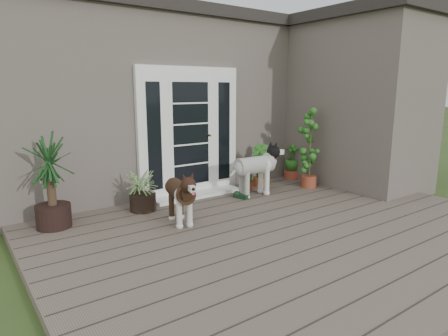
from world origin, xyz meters
TOP-DOWN VIEW (x-y plane):
  - deck at (0.00, 0.40)m, footprint 6.20×4.60m
  - house_main at (0.00, 4.65)m, footprint 7.40×4.00m
  - roof_main at (0.00, 4.65)m, footprint 7.60×4.20m
  - house_wing at (2.90, 1.50)m, footprint 1.60×2.40m
  - roof_wing at (2.90, 1.50)m, footprint 1.80×2.60m
  - door_unit at (-0.20, 2.60)m, footprint 1.90×0.14m
  - door_step at (-0.20, 2.40)m, footprint 1.60×0.40m
  - brindle_dog at (-1.11, 1.36)m, footprint 0.49×0.85m
  - white_dog at (0.61, 1.85)m, footprint 0.94×0.42m
  - spider_plant at (-1.28, 2.19)m, footprint 0.70×0.70m
  - yucca at (-2.53, 2.20)m, footprint 0.85×0.85m
  - herb_a at (0.76, 2.25)m, footprint 0.53×0.53m
  - herb_b at (1.14, 2.31)m, footprint 0.42×0.42m
  - herb_c at (2.07, 2.40)m, footprint 0.39×0.39m
  - sapling at (1.80, 1.71)m, footprint 0.58×0.58m
  - clog_left at (0.32, 1.84)m, footprint 0.22×0.33m
  - clog_right at (0.71, 2.28)m, footprint 0.26×0.34m

SIDE VIEW (x-z plane):
  - deck at x=0.00m, z-range 0.00..0.12m
  - door_step at x=-0.20m, z-range 0.12..0.17m
  - clog_left at x=0.32m, z-range 0.12..0.21m
  - clog_right at x=0.71m, z-range 0.12..0.21m
  - herb_a at x=0.76m, z-range 0.12..0.61m
  - herb_b at x=1.14m, z-range 0.12..0.69m
  - herb_c at x=2.07m, z-range 0.12..0.70m
  - brindle_dog at x=-1.11m, z-range 0.12..0.78m
  - spider_plant at x=-1.28m, z-range 0.12..0.81m
  - white_dog at x=0.61m, z-range 0.12..0.89m
  - yucca at x=-2.53m, z-range 0.12..1.33m
  - sapling at x=1.80m, z-range 0.12..1.63m
  - door_unit at x=-0.20m, z-range 0.12..2.27m
  - house_main at x=0.00m, z-range 0.00..3.10m
  - house_wing at x=2.90m, z-range 0.00..3.10m
  - roof_main at x=0.00m, z-range 3.10..3.30m
  - roof_wing at x=2.90m, z-range 3.10..3.30m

